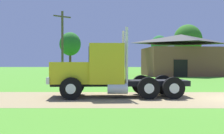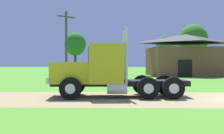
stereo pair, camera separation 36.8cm
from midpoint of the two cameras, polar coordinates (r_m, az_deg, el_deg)
truck_foreground_white at (r=14.89m, az=-1.16°, el=-1.04°), size 7.39×2.96×3.61m
shed_building at (r=40.31m, az=15.06°, el=2.24°), size 11.12×9.14×5.76m
utility_pole_near at (r=31.95m, az=-8.97°, el=4.86°), size 1.72×1.58×7.57m
tree_left at (r=52.69m, az=-7.29°, el=4.62°), size 3.94×3.94×7.44m
tree_mid at (r=54.64m, az=10.84°, el=4.44°), size 3.20×3.20×7.03m
tree_right at (r=56.81m, az=16.40°, el=5.28°), size 5.54×5.54×9.25m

